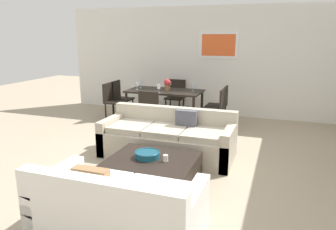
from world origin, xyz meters
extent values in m
plane|color=tan|center=(0.00, 0.00, 0.00)|extent=(18.00, 18.00, 0.00)
cube|color=silver|center=(0.30, 3.53, 1.35)|extent=(8.40, 0.06, 2.70)
cube|color=white|center=(0.18, 3.48, 1.76)|extent=(0.97, 0.02, 0.65)
cube|color=#E55926|center=(0.18, 3.47, 1.76)|extent=(0.83, 0.01, 0.52)
cube|color=#B2A893|center=(-0.01, 0.30, 0.21)|extent=(2.21, 0.90, 0.42)
cube|color=#B2A893|center=(-0.01, 0.67, 0.60)|extent=(2.21, 0.16, 0.36)
cube|color=#B2A893|center=(-1.05, 0.30, 0.30)|extent=(0.14, 0.90, 0.60)
cube|color=#B2A893|center=(1.02, 0.30, 0.30)|extent=(0.14, 0.90, 0.60)
cube|color=#B2A893|center=(-0.66, 0.26, 0.47)|extent=(0.62, 0.70, 0.10)
cube|color=#B2A893|center=(-0.01, 0.26, 0.47)|extent=(0.62, 0.70, 0.10)
cube|color=#B2A893|center=(0.63, 0.26, 0.47)|extent=(0.62, 0.70, 0.10)
cube|color=#4C4C56|center=(0.26, 0.49, 0.60)|extent=(0.36, 0.12, 0.36)
cube|color=white|center=(0.27, -1.94, 0.21)|extent=(1.67, 0.90, 0.42)
cube|color=white|center=(0.27, -2.31, 0.60)|extent=(1.67, 0.16, 0.36)
cube|color=white|center=(1.03, -1.94, 0.30)|extent=(0.14, 0.90, 0.60)
cube|color=white|center=(-0.50, -1.94, 0.30)|extent=(0.14, 0.90, 0.60)
cube|color=white|center=(0.61, -1.90, 0.47)|extent=(0.68, 0.70, 0.10)
cube|color=white|center=(-0.08, -1.90, 0.47)|extent=(0.68, 0.70, 0.10)
cube|color=#99724C|center=(0.08, -2.13, 0.60)|extent=(0.36, 0.13, 0.36)
cube|color=black|center=(0.15, -0.77, 0.19)|extent=(1.16, 0.97, 0.38)
cylinder|color=navy|center=(0.08, -0.76, 0.42)|extent=(0.34, 0.34, 0.08)
torus|color=navy|center=(0.08, -0.76, 0.46)|extent=(0.35, 0.35, 0.02)
cylinder|color=silver|center=(0.35, -0.80, 0.42)|extent=(0.07, 0.07, 0.09)
sphere|color=red|center=(-0.07, -0.70, 0.42)|extent=(0.07, 0.07, 0.07)
cube|color=black|center=(-0.83, 2.41, 0.73)|extent=(1.73, 0.87, 0.04)
cylinder|color=black|center=(-1.64, 2.03, 0.35)|extent=(0.06, 0.06, 0.71)
cylinder|color=black|center=(-0.03, 2.03, 0.35)|extent=(0.06, 0.06, 0.71)
cylinder|color=black|center=(-1.64, 2.78, 0.35)|extent=(0.06, 0.06, 0.71)
cylinder|color=black|center=(-0.03, 2.78, 0.35)|extent=(0.06, 0.06, 0.71)
cube|color=black|center=(0.35, 2.21, 0.43)|extent=(0.44, 0.44, 0.04)
cube|color=black|center=(0.55, 2.21, 0.67)|extent=(0.04, 0.44, 0.43)
cylinder|color=black|center=(0.17, 2.39, 0.21)|extent=(0.04, 0.04, 0.41)
cylinder|color=black|center=(0.17, 2.03, 0.21)|extent=(0.04, 0.04, 0.41)
cylinder|color=black|center=(0.53, 2.39, 0.21)|extent=(0.04, 0.04, 0.41)
cylinder|color=black|center=(0.53, 2.03, 0.21)|extent=(0.04, 0.04, 0.41)
cube|color=black|center=(0.35, 2.60, 0.43)|extent=(0.44, 0.44, 0.04)
cube|color=black|center=(0.55, 2.60, 0.67)|extent=(0.04, 0.44, 0.43)
cylinder|color=black|center=(0.17, 2.78, 0.21)|extent=(0.04, 0.04, 0.41)
cylinder|color=black|center=(0.17, 2.42, 0.21)|extent=(0.04, 0.04, 0.41)
cylinder|color=black|center=(0.53, 2.78, 0.21)|extent=(0.04, 0.04, 0.41)
cylinder|color=black|center=(0.53, 2.42, 0.21)|extent=(0.04, 0.04, 0.41)
cube|color=black|center=(-2.02, 2.60, 0.43)|extent=(0.44, 0.44, 0.04)
cube|color=black|center=(-2.22, 2.60, 0.67)|extent=(0.04, 0.44, 0.43)
cylinder|color=black|center=(-1.84, 2.42, 0.21)|extent=(0.04, 0.04, 0.41)
cylinder|color=black|center=(-1.84, 2.78, 0.21)|extent=(0.04, 0.04, 0.41)
cylinder|color=black|center=(-2.20, 2.42, 0.21)|extent=(0.04, 0.04, 0.41)
cylinder|color=black|center=(-2.20, 2.78, 0.21)|extent=(0.04, 0.04, 0.41)
cube|color=black|center=(-2.02, 2.21, 0.43)|extent=(0.44, 0.44, 0.04)
cube|color=black|center=(-2.22, 2.21, 0.67)|extent=(0.04, 0.44, 0.43)
cylinder|color=black|center=(-1.84, 2.03, 0.21)|extent=(0.04, 0.04, 0.41)
cylinder|color=black|center=(-1.84, 2.39, 0.21)|extent=(0.04, 0.04, 0.41)
cylinder|color=black|center=(-2.20, 2.03, 0.21)|extent=(0.04, 0.04, 0.41)
cylinder|color=black|center=(-2.20, 2.39, 0.21)|extent=(0.04, 0.04, 0.41)
cube|color=black|center=(-0.83, 1.65, 0.43)|extent=(0.44, 0.44, 0.04)
cube|color=black|center=(-0.83, 1.45, 0.67)|extent=(0.44, 0.04, 0.43)
cylinder|color=black|center=(-0.65, 1.83, 0.21)|extent=(0.04, 0.04, 0.41)
cylinder|color=black|center=(-1.01, 1.83, 0.21)|extent=(0.04, 0.04, 0.41)
cylinder|color=black|center=(-0.65, 1.47, 0.21)|extent=(0.04, 0.04, 0.41)
cylinder|color=black|center=(-1.01, 1.47, 0.21)|extent=(0.04, 0.04, 0.41)
cube|color=black|center=(-0.83, 3.16, 0.43)|extent=(0.44, 0.44, 0.04)
cube|color=black|center=(-0.83, 3.36, 0.67)|extent=(0.44, 0.04, 0.43)
cylinder|color=black|center=(-1.01, 2.98, 0.21)|extent=(0.04, 0.04, 0.41)
cylinder|color=black|center=(-0.65, 2.98, 0.21)|extent=(0.04, 0.04, 0.41)
cylinder|color=black|center=(-1.01, 3.34, 0.21)|extent=(0.04, 0.04, 0.41)
cylinder|color=black|center=(-0.65, 3.34, 0.21)|extent=(0.04, 0.04, 0.41)
cylinder|color=silver|center=(-0.18, 2.51, 0.75)|extent=(0.06, 0.06, 0.01)
cylinder|color=silver|center=(-0.18, 2.51, 0.79)|extent=(0.01, 0.01, 0.07)
cylinder|color=silver|center=(-0.18, 2.51, 0.87)|extent=(0.07, 0.07, 0.09)
cylinder|color=silver|center=(-0.83, 2.78, 0.75)|extent=(0.06, 0.06, 0.01)
cylinder|color=silver|center=(-0.83, 2.78, 0.79)|extent=(0.01, 0.01, 0.07)
cylinder|color=silver|center=(-0.83, 2.78, 0.87)|extent=(0.07, 0.07, 0.08)
cylinder|color=silver|center=(-0.83, 2.03, 0.75)|extent=(0.06, 0.06, 0.01)
cylinder|color=silver|center=(-0.83, 2.03, 0.80)|extent=(0.01, 0.01, 0.09)
cylinder|color=silver|center=(-0.83, 2.03, 0.89)|extent=(0.07, 0.07, 0.10)
cylinder|color=silver|center=(-1.48, 2.30, 0.75)|extent=(0.06, 0.06, 0.01)
cylinder|color=silver|center=(-1.48, 2.30, 0.79)|extent=(0.01, 0.01, 0.07)
cylinder|color=silver|center=(-1.48, 2.30, 0.87)|extent=(0.07, 0.07, 0.08)
cylinder|color=silver|center=(-1.48, 2.51, 0.75)|extent=(0.06, 0.06, 0.01)
cylinder|color=silver|center=(-1.48, 2.51, 0.79)|extent=(0.01, 0.01, 0.08)
cylinder|color=silver|center=(-1.48, 2.51, 0.88)|extent=(0.07, 0.07, 0.10)
cylinder|color=olive|center=(-0.77, 2.43, 0.81)|extent=(0.13, 0.13, 0.12)
sphere|color=red|center=(-0.77, 2.43, 0.93)|extent=(0.16, 0.16, 0.16)
camera|label=1|loc=(1.73, -4.56, 2.01)|focal=34.60mm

